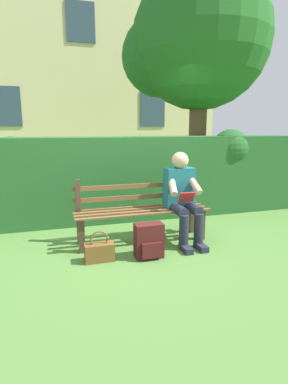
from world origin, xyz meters
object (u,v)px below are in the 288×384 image
object	(u,v)px
park_bench	(141,210)
backpack	(149,241)
handbag	(99,251)
tree	(194,44)
person_seated	(182,195)

from	to	relation	value
park_bench	backpack	world-z (taller)	park_bench
backpack	handbag	xyz separation A→B (m)	(0.56, -0.06, -0.08)
backpack	tree	bearing A→B (deg)	-122.72
backpack	park_bench	bearing A→B (deg)	-96.19
park_bench	person_seated	xyz separation A→B (m)	(-0.52, 0.16, 0.20)
person_seated	handbag	size ratio (longest dim) A/B	3.28
person_seated	backpack	size ratio (longest dim) A/B	2.89
backpack	person_seated	bearing A→B (deg)	-145.04
park_bench	person_seated	distance (m)	0.58
person_seated	handbag	distance (m)	1.30
person_seated	backpack	distance (m)	0.82
park_bench	backpack	bearing A→B (deg)	83.81
tree	backpack	size ratio (longest dim) A/B	11.20
park_bench	backpack	size ratio (longest dim) A/B	4.31
park_bench	tree	size ratio (longest dim) A/B	0.39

